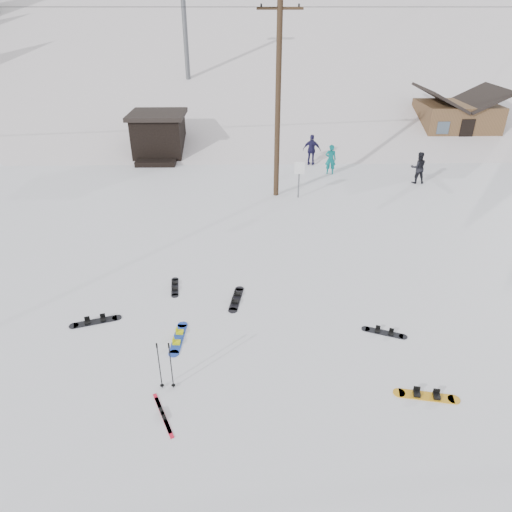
{
  "coord_description": "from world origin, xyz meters",
  "views": [
    {
      "loc": [
        0.55,
        -7.98,
        8.45
      ],
      "look_at": [
        0.8,
        4.9,
        1.4
      ],
      "focal_mm": 32.0,
      "sensor_mm": 36.0,
      "label": 1
    }
  ],
  "objects_px": {
    "utility_pole": "(278,100)",
    "hero_skis": "(163,415)",
    "cabin": "(455,121)",
    "hero_snowboard": "(178,338)"
  },
  "relations": [
    {
      "from": "hero_snowboard",
      "to": "hero_skis",
      "type": "distance_m",
      "value": 2.81
    },
    {
      "from": "utility_pole",
      "to": "hero_skis",
      "type": "distance_m",
      "value": 15.46
    },
    {
      "from": "utility_pole",
      "to": "hero_skis",
      "type": "height_order",
      "value": "utility_pole"
    },
    {
      "from": "utility_pole",
      "to": "cabin",
      "type": "bearing_deg",
      "value": 37.56
    },
    {
      "from": "utility_pole",
      "to": "hero_skis",
      "type": "xyz_separation_m",
      "value": [
        -3.49,
        -14.32,
        -4.66
      ]
    },
    {
      "from": "utility_pole",
      "to": "hero_skis",
      "type": "bearing_deg",
      "value": -103.71
    },
    {
      "from": "utility_pole",
      "to": "cabin",
      "type": "xyz_separation_m",
      "value": [
        13.0,
        10.0,
        -3.2
      ]
    },
    {
      "from": "utility_pole",
      "to": "cabin",
      "type": "relative_size",
      "value": 1.67
    },
    {
      "from": "cabin",
      "to": "hero_snowboard",
      "type": "relative_size",
      "value": 3.38
    },
    {
      "from": "cabin",
      "to": "hero_skis",
      "type": "xyz_separation_m",
      "value": [
        -16.49,
        -24.32,
        -1.46
      ]
    }
  ]
}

